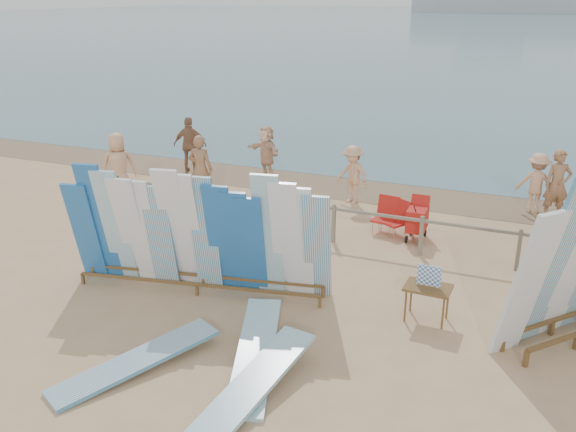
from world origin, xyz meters
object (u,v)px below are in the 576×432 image
at_px(beach_chair_left, 394,225).
at_px(beachgoer_11, 266,152).
at_px(flat_board_b, 253,397).
at_px(beachgoer_9, 537,183).
at_px(vendor_table, 427,302).
at_px(beachgoer_0, 119,167).
at_px(main_surfboard_rack, 197,236).
at_px(stroller, 417,223).
at_px(beachgoer_extra_1, 190,145).
at_px(beachgoer_1, 201,169).
at_px(flat_board_a, 256,365).
at_px(side_surfboard_rack, 576,266).
at_px(beachgoer_3, 352,174).
at_px(beachgoer_7, 557,185).
at_px(beach_chair_right, 385,222).
at_px(flat_board_e, 137,368).

bearing_deg(beach_chair_left, beachgoer_11, 178.91).
bearing_deg(flat_board_b, beachgoer_9, 79.85).
relative_size(vendor_table, beachgoer_9, 0.66).
relative_size(flat_board_b, beachgoer_0, 1.44).
distance_m(main_surfboard_rack, stroller, 5.40).
relative_size(main_surfboard_rack, beachgoer_9, 3.21).
bearing_deg(flat_board_b, main_surfboard_rack, 141.34).
height_order(stroller, beachgoer_extra_1, beachgoer_extra_1).
distance_m(vendor_table, beachgoer_1, 8.04).
bearing_deg(flat_board_a, stroller, 60.17).
distance_m(main_surfboard_rack, flat_board_b, 3.68).
bearing_deg(beachgoer_extra_1, beachgoer_9, 161.42).
relative_size(side_surfboard_rack, beachgoer_3, 1.89).
height_order(vendor_table, beachgoer_11, beachgoer_11).
bearing_deg(stroller, beachgoer_1, 174.41).
xyz_separation_m(flat_board_a, stroller, (1.25, 6.05, 0.40)).
bearing_deg(beachgoer_7, beachgoer_extra_1, 159.23).
height_order(flat_board_a, beachgoer_3, beachgoer_3).
bearing_deg(beachgoer_0, flat_board_a, 101.12).
xyz_separation_m(beachgoer_extra_1, beachgoer_1, (1.82, -2.46, 0.05)).
distance_m(beachgoer_7, beachgoer_11, 8.27).
height_order(flat_board_b, beachgoer_1, beachgoer_1).
bearing_deg(beachgoer_9, beach_chair_left, 49.34).
bearing_deg(beach_chair_right, beachgoer_9, 49.81).
distance_m(beach_chair_left, stroller, 0.58).
distance_m(flat_board_b, beachgoer_extra_1, 11.91).
height_order(flat_board_b, stroller, stroller).
bearing_deg(beachgoer_0, beach_chair_right, 144.56).
xyz_separation_m(main_surfboard_rack, beachgoer_0, (-4.83, 3.98, -0.19)).
height_order(vendor_table, flat_board_e, vendor_table).
relative_size(main_surfboard_rack, vendor_table, 4.88).
relative_size(flat_board_b, beach_chair_right, 3.17).
relative_size(main_surfboard_rack, beach_chair_left, 6.14).
height_order(beachgoer_11, beachgoer_9, beachgoer_11).
bearing_deg(vendor_table, beachgoer_11, 133.91).
bearing_deg(main_surfboard_rack, beach_chair_left, 46.52).
bearing_deg(beachgoer_0, beachgoer_11, -167.51).
bearing_deg(flat_board_a, side_surfboard_rack, 12.07).
height_order(flat_board_a, flat_board_e, flat_board_a).
height_order(flat_board_a, stroller, stroller).
relative_size(flat_board_a, beachgoer_1, 1.44).
distance_m(beachgoer_7, beachgoer_1, 9.19).
bearing_deg(beachgoer_11, stroller, -1.50).
distance_m(beachgoer_7, beachgoer_extra_1, 10.73).
bearing_deg(beach_chair_left, stroller, 19.58).
height_order(main_surfboard_rack, flat_board_a, main_surfboard_rack).
relative_size(beach_chair_right, beachgoer_9, 0.54).
distance_m(vendor_table, beachgoer_0, 9.70).
relative_size(vendor_table, beachgoer_0, 0.56).
bearing_deg(beachgoer_extra_1, main_surfboard_rack, 102.81).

